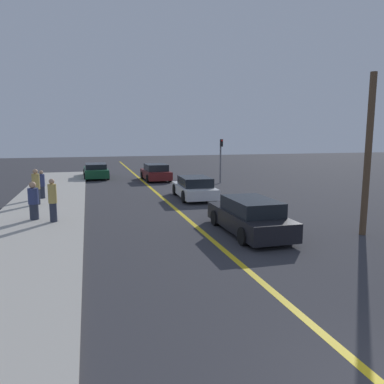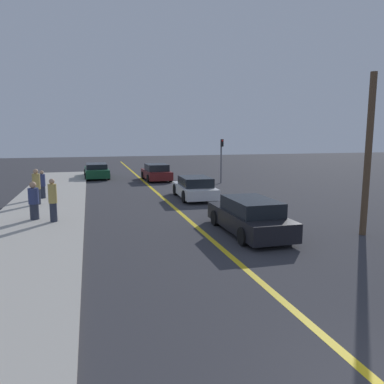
% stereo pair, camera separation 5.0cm
% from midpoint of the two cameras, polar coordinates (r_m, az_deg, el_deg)
% --- Properties ---
extents(road_center_line, '(0.20, 60.00, 0.01)m').
position_cam_midpoint_polar(road_center_line, '(22.12, -4.62, -0.86)').
color(road_center_line, gold).
rests_on(road_center_line, ground_plane).
extents(sidewalk_left, '(3.88, 33.94, 0.12)m').
position_cam_midpoint_polar(sidewalk_left, '(20.83, -21.45, -1.90)').
color(sidewalk_left, '#ADA89E').
rests_on(sidewalk_left, ground_plane).
extents(car_near_right_lane, '(1.88, 4.69, 1.35)m').
position_cam_midpoint_polar(car_near_right_lane, '(14.28, 8.63, -3.70)').
color(car_near_right_lane, black).
rests_on(car_near_right_lane, ground_plane).
extents(car_ahead_center, '(2.08, 4.44, 1.27)m').
position_cam_midpoint_polar(car_ahead_center, '(21.75, 0.28, 0.65)').
color(car_ahead_center, silver).
rests_on(car_ahead_center, ground_plane).
extents(car_far_distant, '(2.06, 4.10, 1.33)m').
position_cam_midpoint_polar(car_far_distant, '(30.33, -5.59, 2.97)').
color(car_far_distant, maroon).
rests_on(car_far_distant, ground_plane).
extents(car_parked_left_lot, '(2.11, 4.77, 1.25)m').
position_cam_midpoint_polar(car_parked_left_lot, '(32.83, -14.49, 3.14)').
color(car_parked_left_lot, '#144728').
rests_on(car_parked_left_lot, ground_plane).
extents(pedestrian_near_curb, '(0.34, 0.34, 1.79)m').
position_cam_midpoint_polar(pedestrian_near_curb, '(16.43, -20.55, -1.18)').
color(pedestrian_near_curb, '#282D3D').
rests_on(pedestrian_near_curb, sidewalk_left).
extents(pedestrian_mid_group, '(0.43, 0.43, 1.62)m').
position_cam_midpoint_polar(pedestrian_mid_group, '(17.18, -23.08, -1.27)').
color(pedestrian_mid_group, '#282D3D').
rests_on(pedestrian_mid_group, sidewalk_left).
extents(pedestrian_far_standing, '(0.39, 0.39, 1.83)m').
position_cam_midpoint_polar(pedestrian_far_standing, '(20.79, -22.73, 0.74)').
color(pedestrian_far_standing, '#282D3D').
rests_on(pedestrian_far_standing, sidewalk_left).
extents(pedestrian_by_sign, '(0.34, 0.34, 1.58)m').
position_cam_midpoint_polar(pedestrian_by_sign, '(22.68, -21.96, 1.08)').
color(pedestrian_by_sign, '#282D3D').
rests_on(pedestrian_by_sign, sidewalk_left).
extents(traffic_light, '(0.18, 0.40, 3.33)m').
position_cam_midpoint_polar(traffic_light, '(28.44, 4.36, 5.54)').
color(traffic_light, slate).
rests_on(traffic_light, ground_plane).
extents(utility_pole, '(0.24, 0.24, 5.88)m').
position_cam_midpoint_polar(utility_pole, '(15.02, 25.15, 5.03)').
color(utility_pole, brown).
rests_on(utility_pole, ground_plane).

